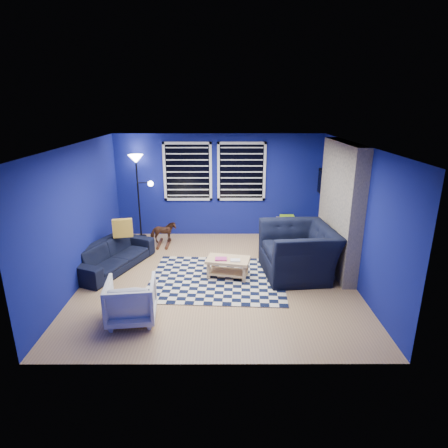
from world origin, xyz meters
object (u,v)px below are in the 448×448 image
Objects in this scene: sofa at (113,255)px; coffee_table at (228,264)px; rocking_horse at (163,232)px; tv at (324,184)px; armchair_bent at (131,300)px; cabinet at (287,228)px; armchair_big at (298,251)px; floor_lamp at (138,171)px.

coffee_table is at bearing -78.33° from sofa.
sofa is at bearing 129.96° from rocking_horse.
coffee_table is (1.48, -1.71, -0.04)m from rocking_horse.
tv reaches higher than coffee_table.
armchair_bent is (-3.73, -3.47, -1.06)m from tv.
armchair_bent is (0.81, -1.91, 0.06)m from sofa.
tv is 1.41m from cabinet.
armchair_bent reaches higher than cabinet.
tv reaches higher than rocking_horse.
armchair_big is (3.65, -0.27, 0.20)m from sofa.
tv is 0.53× the size of sofa.
armchair_bent is 4.75m from cabinet.
armchair_bent is at bearing -66.00° from armchair_big.
armchair_bent reaches higher than coffee_table.
coffee_table is 3.37m from floor_lamp.
tv is 1.72× the size of rocking_horse.
rocking_horse is at bearing -175.59° from tv.
rocking_horse is 0.29× the size of floor_lamp.
rocking_horse reaches higher than coffee_table.
armchair_big is (-0.90, -1.83, -0.93)m from tv.
armchair_big is 1.66× the size of coffee_table.
armchair_big is at bearing -156.62° from armchair_bent.
tv is at bearing -103.08° from rocking_horse.
armchair_big is at bearing -31.02° from floor_lamp.
coffee_table is at bearing -46.82° from floor_lamp.
cabinet is 0.31× the size of floor_lamp.
cabinet is at bearing -135.18° from armchair_bent.
cabinet is at bearing 162.02° from tv.
armchair_bent is at bearing -135.18° from coffee_table.
coffee_table is 1.41× the size of cabinet.
rocking_horse is at bearing -40.87° from floor_lamp.
armchair_bent is at bearing -137.10° from tv.
rocking_horse is at bearing -10.19° from sofa.
tv is at bearing -48.69° from sofa.
armchair_bent is 1.18× the size of cabinet.
floor_lamp is at bearing -87.19° from armchair_bent.
sofa is at bearing 169.30° from coffee_table.
armchair_big is at bearing -80.99° from cabinet.
armchair_bent is 3.18m from rocking_horse.
coffee_table is at bearing -156.45° from rocking_horse.
rocking_horse is (-0.00, 3.18, -0.02)m from armchair_bent.
armchair_big is 2.33× the size of cabinet.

